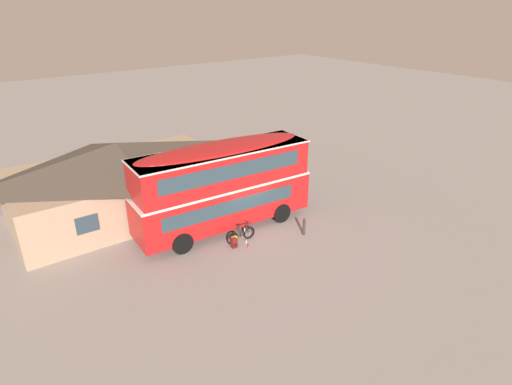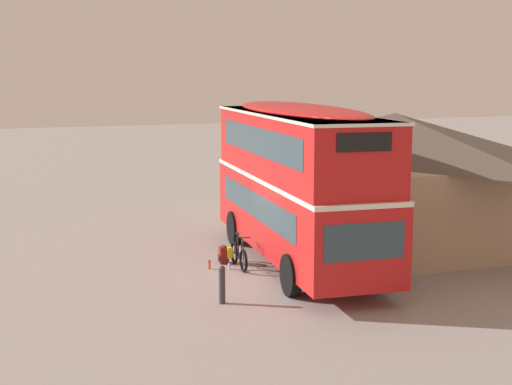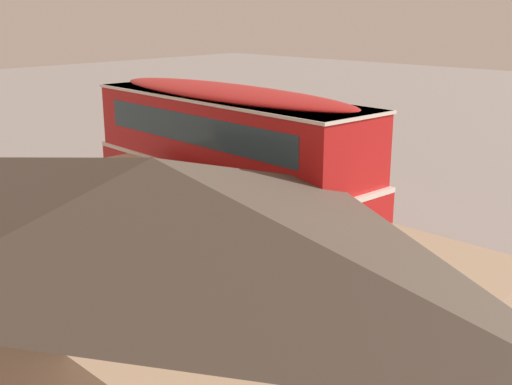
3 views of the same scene
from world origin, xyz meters
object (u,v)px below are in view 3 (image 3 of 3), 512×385
touring_bicycle (275,224)px  backpack_on_ground (294,229)px  kerb_bollard (237,191)px  double_decker_bus (227,162)px  water_bottle_clear_plastic (277,228)px  water_bottle_red_squeeze (294,226)px

touring_bicycle → backpack_on_ground: bearing=-155.7°
kerb_bollard → backpack_on_ground: bearing=161.9°
double_decker_bus → water_bottle_clear_plastic: double_decker_bus is taller
kerb_bollard → water_bottle_red_squeeze: bearing=169.0°
backpack_on_ground → water_bottle_clear_plastic: backpack_on_ground is taller
water_bottle_red_squeeze → touring_bicycle: bearing=84.1°
backpack_on_ground → water_bottle_clear_plastic: (0.72, -0.06, -0.19)m
double_decker_bus → water_bottle_red_squeeze: double_decker_bus is taller
water_bottle_clear_plastic → water_bottle_red_squeeze: bearing=-114.5°
water_bottle_clear_plastic → kerb_bollard: size_ratio=0.22×
double_decker_bus → water_bottle_red_squeeze: size_ratio=38.03×
touring_bicycle → water_bottle_clear_plastic: size_ratio=7.95×
backpack_on_ground → kerb_bollard: 3.90m
water_bottle_red_squeeze → water_bottle_clear_plastic: (0.24, 0.53, -0.02)m
double_decker_bus → backpack_on_ground: (-0.78, -2.07, -2.36)m
water_bottle_red_squeeze → water_bottle_clear_plastic: water_bottle_red_squeeze is taller
backpack_on_ground → kerb_bollard: size_ratio=0.57×
touring_bicycle → backpack_on_ground: touring_bicycle is taller
backpack_on_ground → water_bottle_clear_plastic: size_ratio=2.57×
touring_bicycle → backpack_on_ground: (-0.56, -0.25, -0.09)m
double_decker_bus → backpack_on_ground: double_decker_bus is taller
double_decker_bus → touring_bicycle: 2.92m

